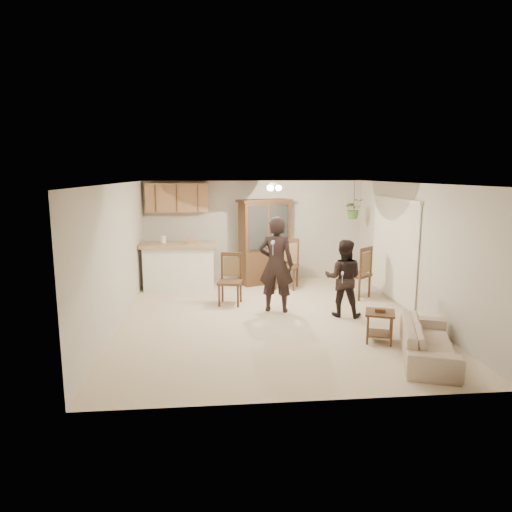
{
  "coord_description": "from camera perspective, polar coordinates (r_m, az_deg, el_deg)",
  "views": [
    {
      "loc": [
        -1.05,
        -8.2,
        2.67
      ],
      "look_at": [
        -0.23,
        0.4,
        1.11
      ],
      "focal_mm": 32.0,
      "sensor_mm": 36.0,
      "label": 1
    }
  ],
  "objects": [
    {
      "name": "china_hutch",
      "position": [
        11.15,
        1.05,
        1.73
      ],
      "size": [
        1.4,
        0.94,
        2.06
      ],
      "rotation": [
        0.0,
        0.0,
        0.36
      ],
      "color": "#3C1F15",
      "rests_on": "floor"
    },
    {
      "name": "bar_top",
      "position": [
        10.71,
        -9.66,
        1.4
      ],
      "size": [
        1.75,
        0.7,
        0.08
      ],
      "primitive_type": "cube",
      "color": "tan",
      "rests_on": "breakfast_bar"
    },
    {
      "name": "chair_hutch_left",
      "position": [
        10.76,
        3.84,
        -2.34
      ],
      "size": [
        0.67,
        0.67,
        1.17
      ],
      "rotation": [
        0.0,
        0.0,
        -0.38
      ],
      "color": "#3C1F15",
      "rests_on": "floor"
    },
    {
      "name": "breakfast_bar",
      "position": [
        10.81,
        -9.58,
        -1.48
      ],
      "size": [
        1.6,
        0.55,
        1.0
      ],
      "primitive_type": "cube",
      "color": "white",
      "rests_on": "floor"
    },
    {
      "name": "wall_back",
      "position": [
        11.59,
        -0.2,
        3.21
      ],
      "size": [
        5.5,
        0.02,
        2.5
      ],
      "primitive_type": "cube",
      "color": "beige",
      "rests_on": "ground"
    },
    {
      "name": "chair_bar",
      "position": [
        9.45,
        -3.26,
        -4.3
      ],
      "size": [
        0.55,
        0.55,
        1.06
      ],
      "rotation": [
        0.0,
        0.0,
        -0.2
      ],
      "color": "#3C1F15",
      "rests_on": "floor"
    },
    {
      "name": "wall_right",
      "position": [
        9.16,
        19.17,
        0.75
      ],
      "size": [
        0.02,
        6.5,
        2.5
      ],
      "primitive_type": "cube",
      "color": "beige",
      "rests_on": "ground"
    },
    {
      "name": "wall_left",
      "position": [
        8.5,
        -16.89,
        0.18
      ],
      "size": [
        0.02,
        6.5,
        2.5
      ],
      "primitive_type": "cube",
      "color": "beige",
      "rests_on": "ground"
    },
    {
      "name": "side_table",
      "position": [
        7.66,
        15.17,
        -8.46
      ],
      "size": [
        0.58,
        0.58,
        0.55
      ],
      "rotation": [
        0.0,
        0.0,
        -0.35
      ],
      "color": "#3C1F15",
      "rests_on": "floor"
    },
    {
      "name": "child",
      "position": [
        8.76,
        10.85,
        -3.11
      ],
      "size": [
        0.79,
        0.7,
        1.35
      ],
      "primitive_type": "imported",
      "rotation": [
        0.0,
        0.0,
        2.8
      ],
      "color": "black",
      "rests_on": "floor"
    },
    {
      "name": "controller_child",
      "position": [
        8.37,
        10.76,
        -2.14
      ],
      "size": [
        0.08,
        0.13,
        0.04
      ],
      "primitive_type": "cube",
      "rotation": [
        0.0,
        0.0,
        2.8
      ],
      "color": "white",
      "rests_on": "child"
    },
    {
      "name": "floor",
      "position": [
        8.69,
        1.79,
        -7.65
      ],
      "size": [
        6.5,
        6.5,
        0.0
      ],
      "primitive_type": "plane",
      "color": "beige",
      "rests_on": "ground"
    },
    {
      "name": "sofa",
      "position": [
        7.19,
        20.78,
        -9.13
      ],
      "size": [
        1.33,
        2.01,
        0.73
      ],
      "primitive_type": "imported",
      "rotation": [
        0.0,
        0.0,
        1.22
      ],
      "color": "beige",
      "rests_on": "floor"
    },
    {
      "name": "wall_front",
      "position": [
        5.26,
        6.34,
        -5.48
      ],
      "size": [
        5.5,
        0.02,
        2.5
      ],
      "primitive_type": "cube",
      "color": "beige",
      "rests_on": "ground"
    },
    {
      "name": "controller_adult",
      "position": [
        8.33,
        2.13,
        1.72
      ],
      "size": [
        0.09,
        0.17,
        0.05
      ],
      "primitive_type": "cube",
      "rotation": [
        0.0,
        0.0,
        2.86
      ],
      "color": "white",
      "rests_on": "adult"
    },
    {
      "name": "ceiling",
      "position": [
        8.27,
        1.88,
        9.06
      ],
      "size": [
        5.5,
        6.5,
        0.02
      ],
      "primitive_type": "cube",
      "color": "white",
      "rests_on": "wall_back"
    },
    {
      "name": "vertical_blinds",
      "position": [
        9.98,
        16.78,
        0.75
      ],
      "size": [
        0.06,
        2.3,
        2.1
      ],
      "primitive_type": null,
      "color": "white",
      "rests_on": "wall_right"
    },
    {
      "name": "plant_cord",
      "position": [
        11.13,
        12.18,
        7.47
      ],
      "size": [
        0.01,
        0.01,
        0.65
      ],
      "primitive_type": "cylinder",
      "color": "black",
      "rests_on": "ceiling"
    },
    {
      "name": "hanging_plant",
      "position": [
        11.15,
        12.12,
        5.8
      ],
      "size": [
        0.43,
        0.37,
        0.48
      ],
      "primitive_type": "imported",
      "color": "#386327",
      "rests_on": "ceiling"
    },
    {
      "name": "ceiling_fixture",
      "position": [
        9.49,
        2.16,
        8.61
      ],
      "size": [
        0.36,
        0.36,
        0.2
      ],
      "primitive_type": null,
      "color": "#FFE5BF",
      "rests_on": "ceiling"
    },
    {
      "name": "chair_hutch_right",
      "position": [
        10.2,
        12.4,
        -3.32
      ],
      "size": [
        0.71,
        0.71,
        1.13
      ],
      "rotation": [
        0.0,
        0.0,
        3.85
      ],
      "color": "#3C1F15",
      "rests_on": "floor"
    },
    {
      "name": "upper_cabinets",
      "position": [
        11.32,
        -9.82,
        7.21
      ],
      "size": [
        1.5,
        0.34,
        0.7
      ],
      "primitive_type": "cube",
      "color": "olive",
      "rests_on": "wall_back"
    },
    {
      "name": "adult",
      "position": [
        8.85,
        2.53,
        -1.3
      ],
      "size": [
        0.75,
        0.6,
        1.8
      ],
      "primitive_type": "imported",
      "rotation": [
        0.0,
        0.0,
        2.86
      ],
      "color": "black",
      "rests_on": "floor"
    }
  ]
}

